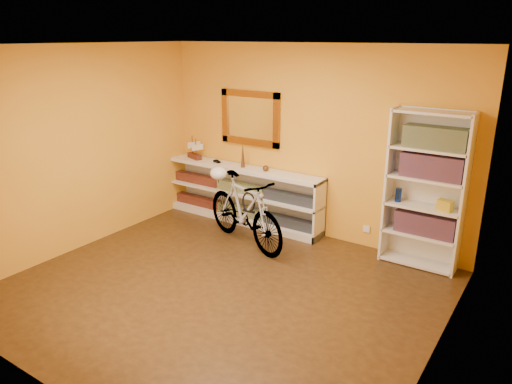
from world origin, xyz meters
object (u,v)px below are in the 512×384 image
Objects in this scene: console_unit at (242,194)px; bicycle at (244,210)px; helmet at (218,173)px; bookcase at (425,191)px.

bicycle is at bearing -52.41° from console_unit.
console_unit is 0.63m from helmet.
bookcase reaches higher than bicycle.
bookcase is at bearing 0.55° from console_unit.
console_unit is 1.37× the size of bookcase.
console_unit is 0.84m from bicycle.
helmet is (-2.70, -0.48, -0.10)m from bookcase.
bookcase reaches higher than helmet.
bicycle is at bearing -19.69° from helmet.
bookcase is at bearing -52.12° from bicycle.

